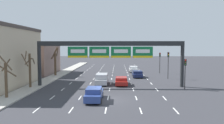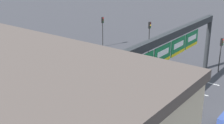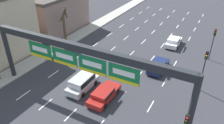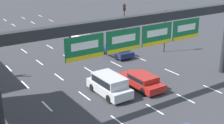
{
  "view_description": "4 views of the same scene",
  "coord_description": "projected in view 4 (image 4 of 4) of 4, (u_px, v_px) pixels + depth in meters",
  "views": [
    {
      "loc": [
        1.11,
        -24.22,
        6.05
      ],
      "look_at": [
        0.33,
        6.25,
        3.85
      ],
      "focal_mm": 35.0,
      "sensor_mm": 36.0,
      "label": 1
    },
    {
      "loc": [
        -25.65,
        -4.53,
        13.91
      ],
      "look_at": [
        -2.41,
        13.03,
        3.58
      ],
      "focal_mm": 50.0,
      "sensor_mm": 36.0,
      "label": 2
    },
    {
      "loc": [
        11.35,
        -6.32,
        15.36
      ],
      "look_at": [
        0.74,
        13.34,
        2.59
      ],
      "focal_mm": 35.0,
      "sensor_mm": 36.0,
      "label": 3
    },
    {
      "loc": [
        -14.37,
        -9.73,
        11.17
      ],
      "look_at": [
        -1.38,
        9.75,
        2.97
      ],
      "focal_mm": 50.0,
      "sensor_mm": 36.0,
      "label": 4
    }
  ],
  "objects": [
    {
      "name": "lane_dashes",
      "position": [
        102.0,
        78.0,
        29.46
      ],
      "size": [
        13.32,
        67.0,
        0.01
      ],
      "color": "white",
      "rests_on": "ground_plane"
    },
    {
      "name": "car_navy",
      "position": [
        117.0,
        50.0,
        35.64
      ],
      "size": [
        1.9,
        4.41,
        1.28
      ],
      "color": "#19234C",
      "rests_on": "ground_plane"
    },
    {
      "name": "car_red",
      "position": [
        142.0,
        80.0,
        27.15
      ],
      "size": [
        1.9,
        4.61,
        1.25
      ],
      "color": "maroon",
      "rests_on": "ground_plane"
    },
    {
      "name": "suv_silver",
      "position": [
        109.0,
        84.0,
        25.76
      ],
      "size": [
        1.93,
        4.36,
        1.69
      ],
      "color": "#B7B7BC",
      "rests_on": "ground_plane"
    },
    {
      "name": "traffic_light_mid_block",
      "position": [
        124.0,
        14.0,
        42.6
      ],
      "size": [
        0.3,
        0.35,
        4.63
      ],
      "color": "black",
      "rests_on": "ground_plane"
    },
    {
      "name": "car_white",
      "position": [
        80.0,
        34.0,
        42.15
      ],
      "size": [
        1.89,
        4.15,
        1.39
      ],
      "color": "silver",
      "rests_on": "ground_plane"
    },
    {
      "name": "sign_gantry",
      "position": [
        138.0,
        33.0,
        23.5
      ],
      "size": [
        21.94,
        0.7,
        6.81
      ],
      "color": "#232628",
      "rests_on": "ground_plane"
    },
    {
      "name": "traffic_light_far_end",
      "position": [
        166.0,
        23.0,
        36.06
      ],
      "size": [
        0.3,
        0.35,
        4.97
      ],
      "color": "black",
      "rests_on": "ground_plane"
    }
  ]
}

